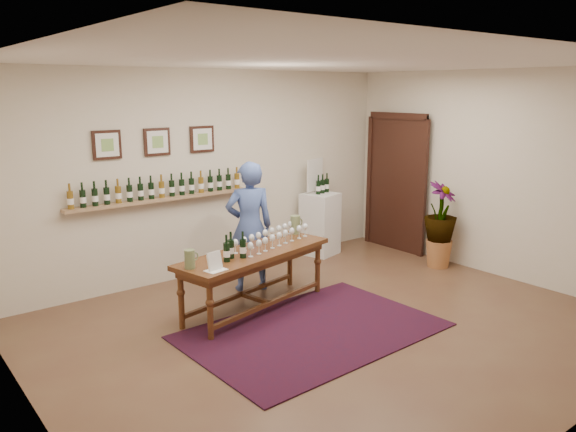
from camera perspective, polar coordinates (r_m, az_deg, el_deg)
ground at (r=6.25m, az=4.62°, el=-11.18°), size 6.00×6.00×0.00m
room_shell at (r=8.63m, az=6.72°, el=3.25°), size 6.00×6.00×6.00m
rug at (r=6.13m, az=2.56°, el=-11.55°), size 2.70×1.84×0.01m
tasting_table at (r=6.52m, az=-3.40°, el=-4.47°), size 2.10×1.04×0.71m
table_glasses at (r=6.72m, az=-1.61°, el=-2.18°), size 1.28×0.64×0.17m
table_bottles at (r=6.17m, az=-5.62°, el=-3.14°), size 0.26×0.16×0.27m
pitcher_left at (r=5.91m, az=-9.96°, el=-4.34°), size 0.16×0.16×0.20m
pitcher_right at (r=7.22m, az=0.74°, el=-0.88°), size 0.16×0.16×0.24m
menu_card at (r=5.82m, az=-7.47°, el=-4.56°), size 0.24×0.19×0.19m
display_pedestal at (r=8.76m, az=3.27°, el=-0.80°), size 0.59×0.59×0.96m
pedestal_bottles at (r=8.67m, az=3.53°, el=3.22°), size 0.28×0.14×0.27m
info_sign at (r=8.72m, az=2.75°, el=4.20°), size 0.39×0.12×0.55m
potted_plant at (r=8.36m, az=15.20°, el=-0.86°), size 0.70×0.70×1.08m
person at (r=7.13m, az=-3.94°, el=-1.07°), size 0.71×0.60×1.66m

